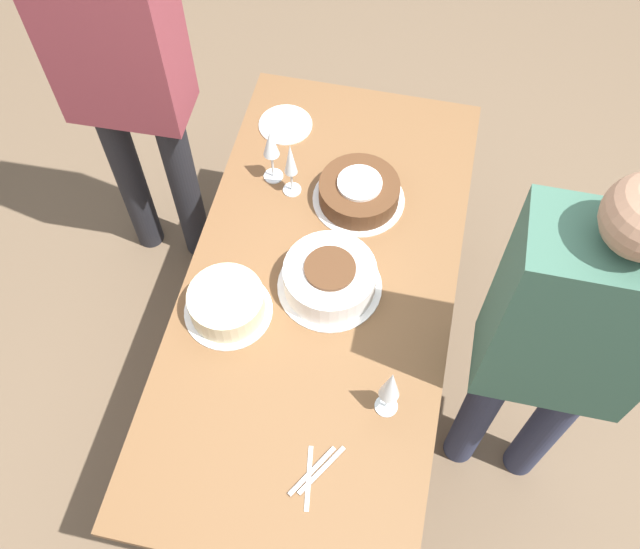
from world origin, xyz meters
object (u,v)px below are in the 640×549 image
cake_back_decorated (227,304)px  person_watching (120,61)px  person_cutting (563,342)px  wine_glass_far (271,146)px  wine_glass_extra (391,386)px  cake_front_chocolate (359,192)px  cake_center_white (330,278)px  wine_glass_near (291,162)px

cake_back_decorated → person_watching: person_watching is taller
person_cutting → wine_glass_far: bearing=-30.4°
wine_glass_extra → person_cutting: person_cutting is taller
cake_front_chocolate → person_watching: (0.16, 0.81, 0.25)m
person_cutting → person_watching: bearing=-24.8°
cake_center_white → wine_glass_near: (0.33, 0.20, 0.09)m
wine_glass_extra → person_watching: 1.33m
cake_front_chocolate → person_cutting: (-0.50, -0.61, 0.18)m
cake_center_white → person_watching: bearing=57.6°
wine_glass_extra → person_watching: (0.84, 1.02, 0.14)m
cake_center_white → wine_glass_near: 0.40m
cake_center_white → wine_glass_extra: size_ratio=1.43×
cake_center_white → person_cutting: person_cutting is taller
cake_front_chocolate → cake_back_decorated: size_ratio=1.14×
cake_back_decorated → person_cutting: bearing=-90.8°
wine_glass_near → wine_glass_far: size_ratio=1.01×
wine_glass_near → person_watching: 0.63m
cake_front_chocolate → person_watching: bearing=78.9°
cake_front_chocolate → wine_glass_far: 0.32m
wine_glass_far → person_cutting: (-0.53, -0.91, 0.07)m
cake_front_chocolate → person_cutting: size_ratio=0.19×
cake_back_decorated → wine_glass_near: bearing=-9.4°
person_cutting → cake_center_white: bearing=-13.9°
wine_glass_far → person_watching: (0.12, 0.52, 0.13)m
wine_glass_near → wine_glass_extra: wine_glass_extra is taller
person_watching → wine_glass_near: bearing=-17.5°
wine_glass_far → person_cutting: 1.06m
cake_back_decorated → person_cutting: size_ratio=0.17×
cake_front_chocolate → cake_center_white: bearing=175.8°
cake_front_chocolate → wine_glass_near: 0.24m
wine_glass_extra → person_cutting: 0.45m
wine_glass_far → person_cutting: person_cutting is taller
cake_center_white → person_cutting: size_ratio=0.20×
person_cutting → person_watching: person_watching is taller
cake_center_white → cake_front_chocolate: bearing=-4.2°
cake_back_decorated → wine_glass_extra: bearing=-111.0°
cake_center_white → wine_glass_extra: (-0.34, -0.23, 0.10)m
cake_back_decorated → cake_center_white: bearing=-62.0°
cake_center_white → person_watching: 0.96m
person_watching → wine_glass_far: bearing=-15.2°
cake_front_chocolate → person_cutting: 0.81m
cake_back_decorated → wine_glass_extra: size_ratio=1.19×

